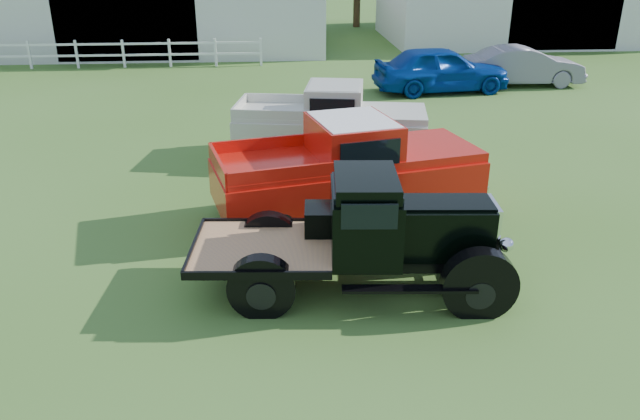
{
  "coord_description": "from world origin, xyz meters",
  "views": [
    {
      "loc": [
        -0.53,
        -8.33,
        5.22
      ],
      "look_at": [
        0.2,
        1.2,
        1.05
      ],
      "focal_mm": 35.0,
      "sensor_mm": 36.0,
      "label": 1
    }
  ],
  "objects_px": {
    "vintage_flatbed": "(358,234)",
    "misc_car_blue": "(441,69)",
    "white_pickup": "(331,122)",
    "misc_car_grey": "(524,66)",
    "red_pickup": "(347,167)"
  },
  "relations": [
    {
      "from": "vintage_flatbed",
      "to": "misc_car_blue",
      "type": "bearing_deg",
      "value": 74.63
    },
    {
      "from": "vintage_flatbed",
      "to": "white_pickup",
      "type": "distance_m",
      "value": 6.75
    },
    {
      "from": "vintage_flatbed",
      "to": "misc_car_grey",
      "type": "xyz_separation_m",
      "value": [
        8.38,
        14.75,
        -0.25
      ]
    },
    {
      "from": "red_pickup",
      "to": "vintage_flatbed",
      "type": "bearing_deg",
      "value": -106.96
    },
    {
      "from": "misc_car_grey",
      "to": "red_pickup",
      "type": "bearing_deg",
      "value": 146.82
    },
    {
      "from": "red_pickup",
      "to": "misc_car_grey",
      "type": "bearing_deg",
      "value": 41.47
    },
    {
      "from": "vintage_flatbed",
      "to": "red_pickup",
      "type": "distance_m",
      "value": 3.05
    },
    {
      "from": "red_pickup",
      "to": "misc_car_blue",
      "type": "xyz_separation_m",
      "value": [
        4.74,
        10.84,
        -0.17
      ]
    },
    {
      "from": "misc_car_grey",
      "to": "misc_car_blue",
      "type": "bearing_deg",
      "value": 106.0
    },
    {
      "from": "misc_car_blue",
      "to": "vintage_flatbed",
      "type": "bearing_deg",
      "value": 154.05
    },
    {
      "from": "vintage_flatbed",
      "to": "misc_car_grey",
      "type": "height_order",
      "value": "vintage_flatbed"
    },
    {
      "from": "misc_car_blue",
      "to": "misc_car_grey",
      "type": "xyz_separation_m",
      "value": [
        3.46,
        0.87,
        -0.11
      ]
    },
    {
      "from": "vintage_flatbed",
      "to": "white_pickup",
      "type": "relative_size",
      "value": 0.98
    },
    {
      "from": "vintage_flatbed",
      "to": "misc_car_blue",
      "type": "xyz_separation_m",
      "value": [
        4.92,
        13.88,
        -0.14
      ]
    },
    {
      "from": "red_pickup",
      "to": "misc_car_grey",
      "type": "relative_size",
      "value": 1.24
    }
  ]
}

